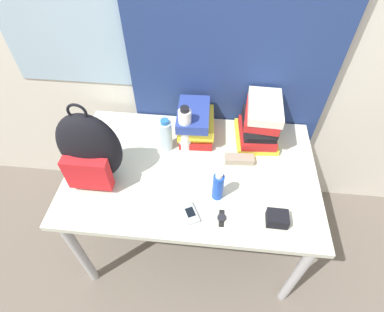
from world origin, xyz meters
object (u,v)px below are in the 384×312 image
object	(u,v)px
backpack	(90,150)
wristwatch	(222,218)
sunglasses_case	(239,159)
camera_pouch	(277,219)
water_bottle	(166,135)
sunscreen_bottle	(218,186)
sports_bottle	(185,129)
book_stack_left	(196,123)
book_stack_center	(260,123)
cell_phone	(190,213)

from	to	relation	value
backpack	wristwatch	world-z (taller)	backpack
sunglasses_case	camera_pouch	world-z (taller)	camera_pouch
water_bottle	camera_pouch	size ratio (longest dim) A/B	2.10
backpack	sunscreen_bottle	world-z (taller)	backpack
water_bottle	sports_bottle	distance (m)	0.11
book_stack_left	sunglasses_case	world-z (taller)	book_stack_left
sports_bottle	water_bottle	bearing A→B (deg)	-172.66
sunscreen_bottle	sunglasses_case	bearing A→B (deg)	65.42
book_stack_center	sports_bottle	size ratio (longest dim) A/B	1.03
book_stack_center	camera_pouch	bearing A→B (deg)	-82.55
backpack	book_stack_left	bearing A→B (deg)	36.57
book_stack_left	cell_phone	distance (m)	0.52
backpack	sports_bottle	xyz separation A→B (m)	(0.41, 0.24, -0.06)
wristwatch	water_bottle	bearing A→B (deg)	127.32
book_stack_left	sunscreen_bottle	distance (m)	0.43
sports_bottle	sunglasses_case	world-z (taller)	sports_bottle
book_stack_left	sunglasses_case	xyz separation A→B (m)	(0.25, -0.18, -0.07)
water_bottle	sports_bottle	bearing A→B (deg)	7.34
book_stack_center	sunglasses_case	bearing A→B (deg)	-118.73
sunscreen_bottle	book_stack_center	bearing A→B (deg)	63.58
book_stack_center	book_stack_left	bearing A→B (deg)	-179.70
wristwatch	cell_phone	bearing A→B (deg)	176.51
book_stack_center	sunscreen_bottle	world-z (taller)	book_stack_center
sunglasses_case	camera_pouch	bearing A→B (deg)	-64.18
book_stack_center	wristwatch	world-z (taller)	book_stack_center
cell_phone	camera_pouch	world-z (taller)	camera_pouch
cell_phone	camera_pouch	size ratio (longest dim) A/B	1.29
book_stack_left	wristwatch	distance (m)	0.56
backpack	sunglasses_case	bearing A→B (deg)	13.16
camera_pouch	wristwatch	xyz separation A→B (m)	(-0.24, -0.01, -0.02)
backpack	camera_pouch	distance (m)	0.90
book_stack_center	camera_pouch	world-z (taller)	book_stack_center
backpack	book_stack_center	bearing A→B (deg)	23.09
sports_bottle	wristwatch	size ratio (longest dim) A/B	3.21
book_stack_left	sunscreen_bottle	bearing A→B (deg)	-70.76
cell_phone	camera_pouch	xyz separation A→B (m)	(0.39, -0.00, 0.02)
backpack	cell_phone	world-z (taller)	backpack
sunscreen_bottle	camera_pouch	world-z (taller)	sunscreen_bottle
book_stack_center	water_bottle	bearing A→B (deg)	-166.93
sunscreen_bottle	cell_phone	bearing A→B (deg)	-136.40
backpack	sunscreen_bottle	distance (m)	0.61
book_stack_left	sunglasses_case	distance (m)	0.31
sunscreen_bottle	camera_pouch	bearing A→B (deg)	-22.41
book_stack_center	sunscreen_bottle	distance (m)	0.46
water_bottle	wristwatch	world-z (taller)	water_bottle
cell_phone	water_bottle	bearing A→B (deg)	113.04
book_stack_left	sunscreen_bottle	size ratio (longest dim) A/B	1.61
book_stack_center	wristwatch	bearing A→B (deg)	-108.49
sports_bottle	sunglasses_case	bearing A→B (deg)	-14.59
book_stack_center	cell_phone	size ratio (longest dim) A/B	2.34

